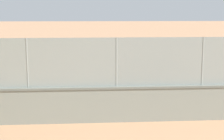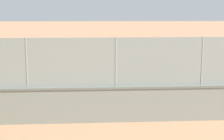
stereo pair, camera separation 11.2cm
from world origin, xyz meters
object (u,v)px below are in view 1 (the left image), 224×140
at_px(player_foreground_swinging, 184,62).
at_px(player_baseline_waiting, 28,78).
at_px(sports_ball, 203,61).
at_px(player_near_wall_returning, 64,65).

distance_m(player_foreground_swinging, player_baseline_waiting, 10.11).
bearing_deg(sports_ball, player_foreground_swinging, -63.25).
bearing_deg(sports_ball, player_baseline_waiting, 18.52).
height_order(player_foreground_swinging, player_baseline_waiting, player_foreground_swinging).
distance_m(player_foreground_swinging, player_near_wall_returning, 7.53).
xyz_separation_m(player_baseline_waiting, player_near_wall_returning, (-1.42, -4.44, -0.04)).
bearing_deg(sports_ball, player_near_wall_returning, -8.22).
bearing_deg(player_foreground_swinging, player_baseline_waiting, 27.82).
bearing_deg(player_near_wall_returning, player_baseline_waiting, 72.27).
distance_m(player_foreground_swinging, sports_ball, 1.68).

